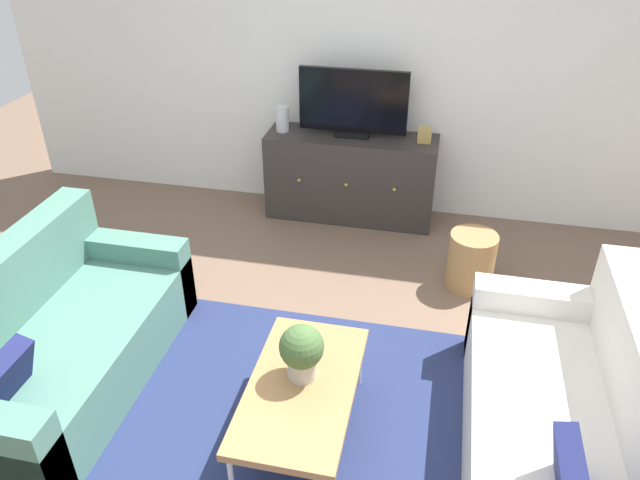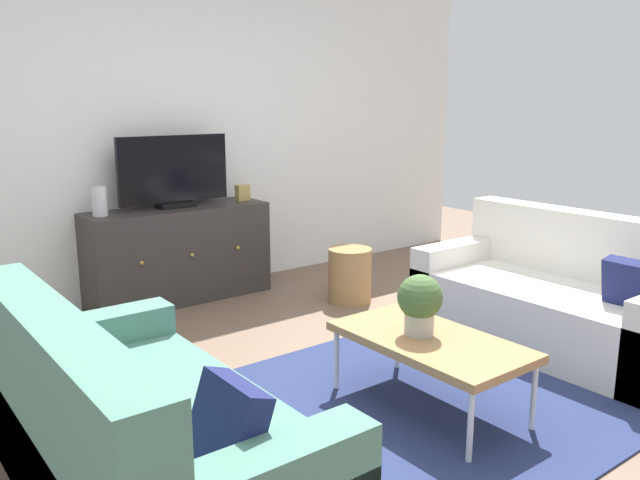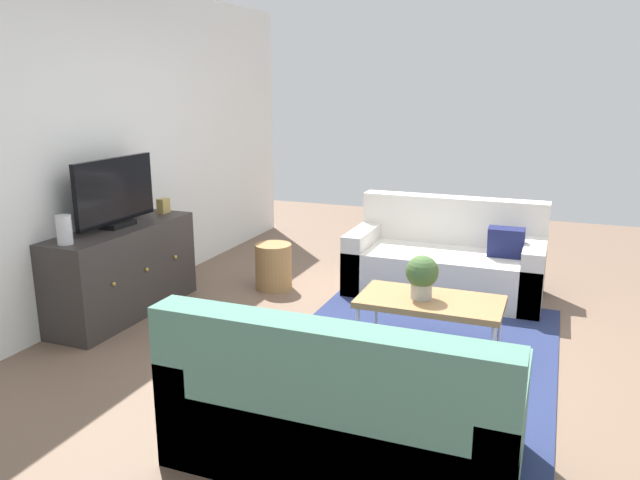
{
  "view_description": "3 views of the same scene",
  "coord_description": "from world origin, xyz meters",
  "px_view_note": "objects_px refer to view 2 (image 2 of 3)",
  "views": [
    {
      "loc": [
        0.64,
        -2.38,
        2.62
      ],
      "look_at": [
        0.0,
        0.58,
        0.76
      ],
      "focal_mm": 33.87,
      "sensor_mm": 36.0,
      "label": 1
    },
    {
      "loc": [
        -2.22,
        -2.3,
        1.56
      ],
      "look_at": [
        0.0,
        0.58,
        0.76
      ],
      "focal_mm": 36.09,
      "sensor_mm": 36.0,
      "label": 2
    },
    {
      "loc": [
        -4.0,
        -0.99,
        1.86
      ],
      "look_at": [
        0.0,
        0.58,
        0.76
      ],
      "focal_mm": 34.51,
      "sensor_mm": 36.0,
      "label": 3
    }
  ],
  "objects_px": {
    "coffee_table": "(430,343)",
    "mantel_clock": "(243,193)",
    "flat_screen_tv": "(174,172)",
    "tv_console": "(179,254)",
    "couch_right_side": "(560,302)",
    "glass_vase": "(99,201)",
    "potted_plant": "(420,302)",
    "wicker_basket": "(350,275)",
    "couch_left_side": "(130,445)"
  },
  "relations": [
    {
      "from": "mantel_clock",
      "to": "glass_vase",
      "type": "bearing_deg",
      "value": 180.0
    },
    {
      "from": "couch_right_side",
      "to": "glass_vase",
      "type": "distance_m",
      "value": 3.24
    },
    {
      "from": "couch_left_side",
      "to": "tv_console",
      "type": "distance_m",
      "value": 2.73
    },
    {
      "from": "glass_vase",
      "to": "mantel_clock",
      "type": "height_order",
      "value": "glass_vase"
    },
    {
      "from": "coffee_table",
      "to": "mantel_clock",
      "type": "relative_size",
      "value": 7.7
    },
    {
      "from": "couch_right_side",
      "to": "mantel_clock",
      "type": "distance_m",
      "value": 2.61
    },
    {
      "from": "potted_plant",
      "to": "flat_screen_tv",
      "type": "xyz_separation_m",
      "value": [
        -0.17,
        2.45,
        0.45
      ]
    },
    {
      "from": "flat_screen_tv",
      "to": "mantel_clock",
      "type": "bearing_deg",
      "value": -1.93
    },
    {
      "from": "potted_plant",
      "to": "tv_console",
      "type": "relative_size",
      "value": 0.22
    },
    {
      "from": "flat_screen_tv",
      "to": "wicker_basket",
      "type": "distance_m",
      "value": 1.58
    },
    {
      "from": "potted_plant",
      "to": "flat_screen_tv",
      "type": "bearing_deg",
      "value": 93.88
    },
    {
      "from": "flat_screen_tv",
      "to": "glass_vase",
      "type": "height_order",
      "value": "flat_screen_tv"
    },
    {
      "from": "tv_console",
      "to": "flat_screen_tv",
      "type": "height_order",
      "value": "flat_screen_tv"
    },
    {
      "from": "tv_console",
      "to": "flat_screen_tv",
      "type": "distance_m",
      "value": 0.64
    },
    {
      "from": "coffee_table",
      "to": "potted_plant",
      "type": "bearing_deg",
      "value": 101.61
    },
    {
      "from": "flat_screen_tv",
      "to": "couch_left_side",
      "type": "bearing_deg",
      "value": -119.2
    },
    {
      "from": "glass_vase",
      "to": "wicker_basket",
      "type": "distance_m",
      "value": 1.95
    },
    {
      "from": "couch_left_side",
      "to": "flat_screen_tv",
      "type": "bearing_deg",
      "value": 60.8
    },
    {
      "from": "potted_plant",
      "to": "coffee_table",
      "type": "bearing_deg",
      "value": -78.39
    },
    {
      "from": "tv_console",
      "to": "glass_vase",
      "type": "bearing_deg",
      "value": 180.0
    },
    {
      "from": "couch_left_side",
      "to": "coffee_table",
      "type": "relative_size",
      "value": 1.69
    },
    {
      "from": "couch_right_side",
      "to": "coffee_table",
      "type": "relative_size",
      "value": 1.69
    },
    {
      "from": "couch_left_side",
      "to": "potted_plant",
      "type": "height_order",
      "value": "couch_left_side"
    },
    {
      "from": "potted_plant",
      "to": "wicker_basket",
      "type": "height_order",
      "value": "potted_plant"
    },
    {
      "from": "couch_right_side",
      "to": "flat_screen_tv",
      "type": "relative_size",
      "value": 1.91
    },
    {
      "from": "couch_right_side",
      "to": "wicker_basket",
      "type": "relative_size",
      "value": 4.0
    },
    {
      "from": "couch_right_side",
      "to": "flat_screen_tv",
      "type": "distance_m",
      "value": 2.94
    },
    {
      "from": "coffee_table",
      "to": "couch_right_side",
      "type": "bearing_deg",
      "value": 5.16
    },
    {
      "from": "couch_right_side",
      "to": "tv_console",
      "type": "xyz_separation_m",
      "value": [
        -1.54,
        2.37,
        0.09
      ]
    },
    {
      "from": "couch_left_side",
      "to": "glass_vase",
      "type": "xyz_separation_m",
      "value": [
        0.74,
        2.37,
        0.57
      ]
    },
    {
      "from": "coffee_table",
      "to": "mantel_clock",
      "type": "height_order",
      "value": "mantel_clock"
    },
    {
      "from": "glass_vase",
      "to": "couch_left_side",
      "type": "bearing_deg",
      "value": -107.42
    },
    {
      "from": "tv_console",
      "to": "mantel_clock",
      "type": "bearing_deg",
      "value": 0.0
    },
    {
      "from": "couch_left_side",
      "to": "couch_right_side",
      "type": "height_order",
      "value": "same"
    },
    {
      "from": "glass_vase",
      "to": "tv_console",
      "type": "bearing_deg",
      "value": -0.0
    },
    {
      "from": "potted_plant",
      "to": "mantel_clock",
      "type": "relative_size",
      "value": 2.39
    },
    {
      "from": "tv_console",
      "to": "flat_screen_tv",
      "type": "xyz_separation_m",
      "value": [
        0.0,
        0.02,
        0.64
      ]
    },
    {
      "from": "mantel_clock",
      "to": "couch_left_side",
      "type": "bearing_deg",
      "value": -129.12
    },
    {
      "from": "couch_right_side",
      "to": "wicker_basket",
      "type": "xyz_separation_m",
      "value": [
        -0.5,
        1.51,
        -0.07
      ]
    },
    {
      "from": "coffee_table",
      "to": "flat_screen_tv",
      "type": "relative_size",
      "value": 1.13
    },
    {
      "from": "coffee_table",
      "to": "tv_console",
      "type": "relative_size",
      "value": 0.7
    },
    {
      "from": "couch_right_side",
      "to": "tv_console",
      "type": "height_order",
      "value": "couch_right_side"
    },
    {
      "from": "coffee_table",
      "to": "potted_plant",
      "type": "xyz_separation_m",
      "value": [
        -0.01,
        0.07,
        0.2
      ]
    },
    {
      "from": "coffee_table",
      "to": "glass_vase",
      "type": "relative_size",
      "value": 4.74
    },
    {
      "from": "tv_console",
      "to": "wicker_basket",
      "type": "height_order",
      "value": "tv_console"
    },
    {
      "from": "tv_console",
      "to": "wicker_basket",
      "type": "xyz_separation_m",
      "value": [
        1.04,
        -0.86,
        -0.16
      ]
    },
    {
      "from": "couch_right_side",
      "to": "mantel_clock",
      "type": "relative_size",
      "value": 13.05
    },
    {
      "from": "mantel_clock",
      "to": "wicker_basket",
      "type": "xyz_separation_m",
      "value": [
        0.44,
        -0.86,
        -0.59
      ]
    },
    {
      "from": "couch_right_side",
      "to": "mantel_clock",
      "type": "xyz_separation_m",
      "value": [
        -0.94,
        2.37,
        0.53
      ]
    },
    {
      "from": "flat_screen_tv",
      "to": "mantel_clock",
      "type": "relative_size",
      "value": 6.82
    }
  ]
}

